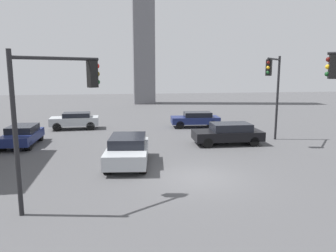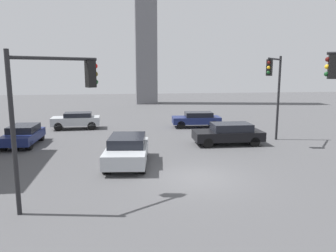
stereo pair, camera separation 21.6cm
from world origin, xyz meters
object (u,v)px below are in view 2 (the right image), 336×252
(traffic_light_1, at_px, (275,82))
(car_4, at_px, (127,150))
(car_2, at_px, (197,119))
(car_3, at_px, (23,135))
(traffic_light_0, at_px, (53,98))
(car_0, at_px, (76,120))
(car_1, at_px, (229,133))

(traffic_light_1, xyz_separation_m, car_4, (-9.79, -3.66, -3.35))
(traffic_light_1, xyz_separation_m, car_2, (-3.61, 6.78, -3.41))
(car_3, bearing_deg, car_2, 113.19)
(traffic_light_0, relative_size, traffic_light_1, 0.95)
(traffic_light_1, height_order, car_3, traffic_light_1)
(traffic_light_1, height_order, car_4, traffic_light_1)
(traffic_light_0, distance_m, car_0, 16.30)
(car_2, height_order, car_3, car_2)
(traffic_light_0, distance_m, car_3, 11.50)
(car_1, xyz_separation_m, car_4, (-6.78, -3.72, 0.03))
(traffic_light_1, relative_size, car_0, 1.48)
(traffic_light_0, bearing_deg, traffic_light_1, 2.55)
(traffic_light_1, bearing_deg, car_0, -78.30)
(car_0, bearing_deg, car_2, 174.43)
(car_1, relative_size, car_2, 1.09)
(car_0, relative_size, car_1, 0.86)
(car_1, bearing_deg, car_4, 30.20)
(car_1, bearing_deg, car_3, -5.70)
(traffic_light_0, height_order, car_3, traffic_light_0)
(car_1, height_order, car_4, car_4)
(car_3, xyz_separation_m, car_4, (6.70, -5.42, 0.08))
(car_3, height_order, car_4, car_4)
(traffic_light_1, bearing_deg, car_1, -51.19)
(car_0, distance_m, car_1, 13.09)
(car_3, bearing_deg, car_0, 156.73)
(car_1, bearing_deg, traffic_light_1, -179.64)
(traffic_light_0, xyz_separation_m, traffic_light_1, (12.41, 8.50, 0.19))
(traffic_light_1, bearing_deg, traffic_light_0, -15.67)
(traffic_light_0, height_order, car_1, traffic_light_0)
(traffic_light_1, xyz_separation_m, car_3, (-16.49, 1.76, -3.43))
(traffic_light_0, height_order, car_0, traffic_light_0)
(car_2, distance_m, car_4, 12.13)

